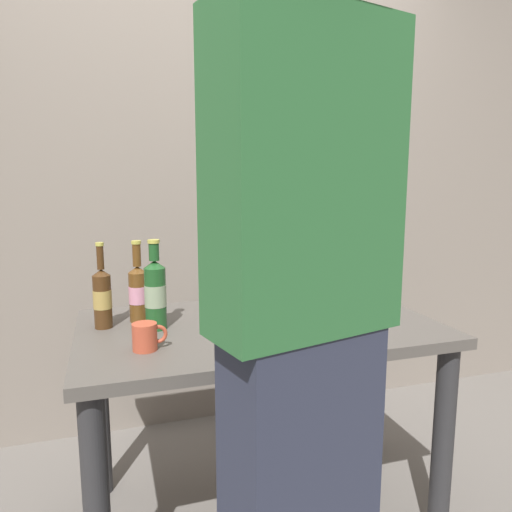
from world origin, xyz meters
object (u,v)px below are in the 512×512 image
Objects in this scene: beer_bottle_dark at (102,297)px; coffee_mug at (146,337)px; laptop at (274,302)px; person_figure at (303,334)px; beer_bottle_green at (155,293)px; beer_bottle_brown at (138,291)px.

beer_bottle_dark reaches higher than coffee_mug.
person_figure is (-0.21, -0.78, 0.14)m from laptop.
beer_bottle_dark reaches higher than laptop.
coffee_mug is at bearing -65.36° from beer_bottle_dark.
beer_bottle_green is at bearing -170.69° from laptop.
beer_bottle_brown is 2.80× the size of coffee_mug.
laptop is 0.53m from beer_bottle_brown.
beer_bottle_brown is 0.13m from beer_bottle_dark.
coffee_mug is (-0.31, 0.50, -0.14)m from person_figure.
person_figure reaches higher than beer_bottle_dark.
coffee_mug is at bearing 121.55° from person_figure.
person_figure is at bearing -58.45° from coffee_mug.
beer_bottle_dark is 2.83× the size of coffee_mug.
coffee_mug is (0.13, -0.27, -0.07)m from beer_bottle_dark.
beer_bottle_green is at bearing 109.96° from person_figure.
beer_bottle_brown is 0.95× the size of beer_bottle_green.
laptop reaches higher than coffee_mug.
beer_bottle_dark is at bearing 119.21° from person_figure.
beer_bottle_dark is at bearing -179.51° from laptop.
laptop is 0.65m from beer_bottle_dark.
coffee_mug is (-0.52, -0.28, 0.00)m from laptop.
laptop is 3.71× the size of coffee_mug.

